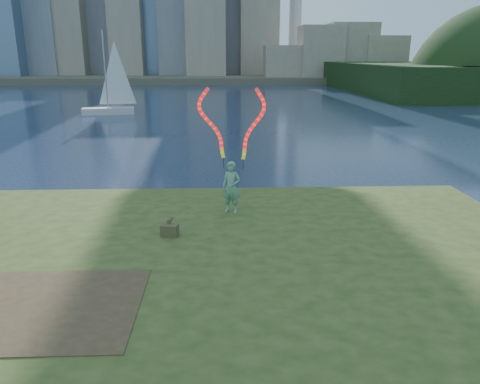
{
  "coord_description": "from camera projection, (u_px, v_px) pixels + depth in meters",
  "views": [
    {
      "loc": [
        0.97,
        -11.01,
        5.29
      ],
      "look_at": [
        1.44,
        1.0,
        1.75
      ],
      "focal_mm": 35.0,
      "sensor_mm": 36.0,
      "label": 1
    }
  ],
  "objects": [
    {
      "name": "ground",
      "position": [
        186.0,
        269.0,
        12.01
      ],
      "size": [
        320.0,
        320.0,
        0.0
      ],
      "primitive_type": "plane",
      "color": "#1B2844",
      "rests_on": "ground"
    },
    {
      "name": "far_shore",
      "position": [
        217.0,
        77.0,
        102.89
      ],
      "size": [
        320.0,
        40.0,
        1.2
      ],
      "primitive_type": "cube",
      "color": "#514C3B",
      "rests_on": "ground"
    },
    {
      "name": "canvas_bag",
      "position": [
        170.0,
        229.0,
        12.02
      ],
      "size": [
        0.47,
        0.53,
        0.41
      ],
      "rotation": [
        0.0,
        0.0,
        -0.18
      ],
      "color": "#444222",
      "rests_on": "grassy_knoll"
    },
    {
      "name": "woman_with_ribbons",
      "position": [
        232.0,
        165.0,
        13.46
      ],
      "size": [
        1.87,
        0.79,
        3.93
      ],
      "rotation": [
        0.0,
        0.0,
        -0.39
      ],
      "color": "#147043",
      "rests_on": "grassy_knoll"
    },
    {
      "name": "sailboat",
      "position": [
        110.0,
        100.0,
        42.69
      ],
      "size": [
        4.94,
        2.28,
        7.42
      ],
      "rotation": [
        0.0,
        0.0,
        0.18
      ],
      "color": "beige",
      "rests_on": "ground"
    },
    {
      "name": "dirt_patch",
      "position": [
        52.0,
        307.0,
        8.63
      ],
      "size": [
        3.2,
        3.0,
        0.02
      ],
      "primitive_type": "cube",
      "color": "#47331E",
      "rests_on": "grassy_knoll"
    },
    {
      "name": "grassy_knoll",
      "position": [
        177.0,
        302.0,
        9.72
      ],
      "size": [
        20.0,
        18.0,
        0.8
      ],
      "color": "#354318",
      "rests_on": "ground"
    }
  ]
}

